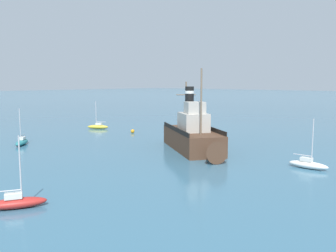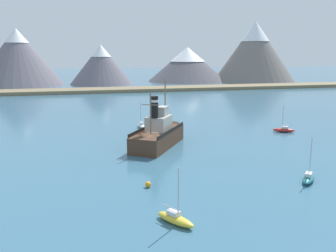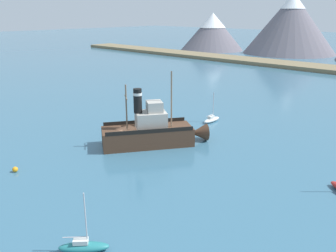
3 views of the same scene
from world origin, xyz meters
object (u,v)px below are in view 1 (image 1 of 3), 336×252
object	(u,v)px
old_tugboat	(194,136)
sailboat_yellow	(98,126)
sailboat_white	(308,164)
sailboat_teal	(22,142)
sailboat_red	(17,202)
mooring_buoy	(133,131)

from	to	relation	value
old_tugboat	sailboat_yellow	world-z (taller)	old_tugboat
sailboat_white	sailboat_yellow	bearing A→B (deg)	-95.71
sailboat_teal	sailboat_red	world-z (taller)	same
old_tugboat	sailboat_white	size ratio (longest dim) A/B	2.83
sailboat_white	sailboat_yellow	size ratio (longest dim) A/B	1.00
sailboat_teal	mooring_buoy	size ratio (longest dim) A/B	7.89
sailboat_white	mooring_buoy	size ratio (longest dim) A/B	7.89
sailboat_teal	sailboat_white	size ratio (longest dim) A/B	1.00
sailboat_yellow	sailboat_white	bearing A→B (deg)	84.29
sailboat_white	sailboat_yellow	xyz separation A→B (m)	(-3.91, -39.09, 0.00)
sailboat_white	sailboat_red	size ratio (longest dim) A/B	1.00
old_tugboat	sailboat_yellow	distance (m)	25.58
old_tugboat	sailboat_red	bearing A→B (deg)	9.00
old_tugboat	sailboat_red	size ratio (longest dim) A/B	2.83
old_tugboat	sailboat_yellow	size ratio (longest dim) A/B	2.83
sailboat_red	mooring_buoy	world-z (taller)	sailboat_red
sailboat_white	sailboat_red	world-z (taller)	same
sailboat_yellow	sailboat_red	size ratio (longest dim) A/B	1.00
mooring_buoy	sailboat_yellow	bearing A→B (deg)	-85.63
sailboat_red	mooring_buoy	bearing A→B (deg)	-144.55
mooring_buoy	old_tugboat	bearing A→B (deg)	73.49
sailboat_teal	sailboat_yellow	xyz separation A→B (m)	(-16.80, -5.92, 0.00)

